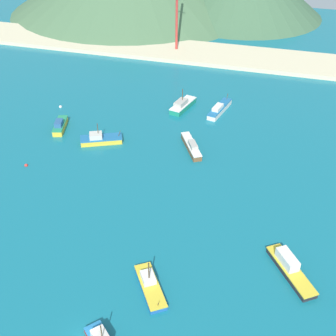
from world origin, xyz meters
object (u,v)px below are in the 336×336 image
at_px(buoy_1, 26,165).
at_px(radio_tower, 177,8).
at_px(fishing_boat_1, 290,268).
at_px(fishing_boat_9, 101,139).
at_px(fishing_boat_8, 219,109).
at_px(fishing_boat_5, 191,146).
at_px(buoy_0, 60,107).
at_px(fishing_boat_11, 150,285).
at_px(fishing_boat_3, 60,125).
at_px(fishing_boat_12, 183,105).

relative_size(buoy_1, radio_tower, 0.02).
height_order(fishing_boat_1, fishing_boat_9, fishing_boat_9).
height_order(fishing_boat_9, radio_tower, radio_tower).
xyz_separation_m(fishing_boat_8, buoy_1, (-33.66, -34.35, -0.73)).
bearing_deg(fishing_boat_5, buoy_1, -153.48).
height_order(fishing_boat_9, buoy_0, fishing_boat_9).
xyz_separation_m(fishing_boat_5, fishing_boat_11, (3.24, -38.93, -0.19)).
distance_m(fishing_boat_5, fishing_boat_8, 18.98).
bearing_deg(buoy_1, fishing_boat_11, -34.22).
height_order(fishing_boat_3, fishing_boat_8, fishing_boat_8).
relative_size(fishing_boat_8, fishing_boat_11, 1.28).
bearing_deg(fishing_boat_3, radio_tower, 76.82).
distance_m(fishing_boat_5, fishing_boat_11, 39.06).
height_order(fishing_boat_8, buoy_0, fishing_boat_8).
relative_size(fishing_boat_8, buoy_0, 14.81).
height_order(buoy_0, buoy_1, buoy_0).
height_order(fishing_boat_8, fishing_boat_9, fishing_boat_9).
height_order(fishing_boat_5, radio_tower, radio_tower).
distance_m(buoy_1, radio_tower, 73.37).
xyz_separation_m(fishing_boat_9, fishing_boat_11, (23.29, -36.24, -0.18)).
xyz_separation_m(fishing_boat_1, fishing_boat_3, (-54.15, 30.10, 0.02)).
bearing_deg(fishing_boat_3, fishing_boat_12, 35.85).
bearing_deg(fishing_boat_12, buoy_0, -165.24).
relative_size(fishing_boat_5, fishing_boat_11, 1.13).
bearing_deg(radio_tower, fishing_boat_11, -77.02).
distance_m(fishing_boat_11, radio_tower, 97.69).
distance_m(fishing_boat_12, buoy_1, 41.56).
height_order(fishing_boat_3, fishing_boat_12, fishing_boat_12).
distance_m(fishing_boat_5, radio_tower, 59.86).
bearing_deg(fishing_boat_9, fishing_boat_3, 165.76).
relative_size(fishing_boat_1, fishing_boat_12, 1.05).
bearing_deg(fishing_boat_1, fishing_boat_12, 121.54).
distance_m(fishing_boat_3, buoy_0, 11.26).
xyz_separation_m(buoy_1, radio_tower, (12.65, 70.89, 14.06)).
bearing_deg(fishing_boat_3, fishing_boat_1, -29.07).
xyz_separation_m(fishing_boat_3, fishing_boat_5, (31.40, -0.19, -0.10)).
bearing_deg(fishing_boat_5, fishing_boat_3, 179.65).
distance_m(fishing_boat_1, fishing_boat_12, 56.27).
bearing_deg(fishing_boat_9, fishing_boat_8, 43.61).
bearing_deg(fishing_boat_8, radio_tower, 119.90).
distance_m(fishing_boat_1, fishing_boat_9, 50.72).
relative_size(fishing_boat_9, fishing_boat_11, 1.10).
height_order(fishing_boat_1, buoy_1, fishing_boat_1).
bearing_deg(fishing_boat_9, fishing_boat_1, -32.46).
distance_m(fishing_boat_1, fishing_boat_8, 52.75).
bearing_deg(fishing_boat_11, buoy_0, 129.01).
relative_size(fishing_boat_3, buoy_0, 10.78).
height_order(fishing_boat_1, fishing_boat_3, fishing_boat_1).
relative_size(fishing_boat_1, fishing_boat_11, 1.18).
bearing_deg(buoy_1, fishing_boat_8, 45.58).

